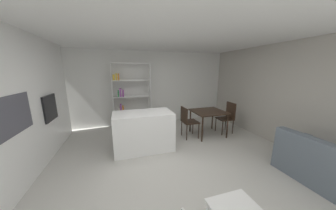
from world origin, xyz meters
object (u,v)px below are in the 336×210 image
at_px(kitchen_island, 144,131).
at_px(open_bookshelf, 129,97).
at_px(dining_chair_window_side, 228,115).
at_px(built_in_oven, 50,108).
at_px(dining_chair_island_side, 187,120).
at_px(dining_table, 208,114).

xyz_separation_m(kitchen_island, open_bookshelf, (-0.23, 1.63, 0.59)).
bearing_deg(dining_chair_window_side, open_bookshelf, -113.94).
bearing_deg(dining_chair_window_side, built_in_oven, -90.39).
distance_m(open_bookshelf, dining_chair_window_side, 3.20).
relative_size(dining_chair_island_side, dining_chair_window_side, 0.95).
distance_m(built_in_oven, kitchen_island, 2.13).
height_order(built_in_oven, dining_chair_island_side, built_in_oven).
distance_m(open_bookshelf, dining_table, 2.59).
height_order(open_bookshelf, dining_chair_window_side, open_bookshelf).
distance_m(kitchen_island, dining_chair_window_side, 2.66).
xyz_separation_m(built_in_oven, kitchen_island, (1.99, -0.41, -0.63)).
bearing_deg(kitchen_island, dining_chair_island_side, 13.00).
bearing_deg(dining_table, kitchen_island, -171.34).
xyz_separation_m(built_in_oven, dining_chair_island_side, (3.28, -0.11, -0.55)).
xyz_separation_m(built_in_oven, dining_chair_window_side, (4.63, -0.11, -0.54)).
bearing_deg(dining_chair_island_side, kitchen_island, 102.08).
height_order(dining_chair_island_side, dining_chair_window_side, dining_chair_window_side).
bearing_deg(built_in_oven, kitchen_island, -11.50).
bearing_deg(kitchen_island, built_in_oven, 168.50).
bearing_deg(dining_chair_window_side, dining_chair_island_side, -89.05).
bearing_deg(open_bookshelf, built_in_oven, -145.19).
height_order(dining_table, dining_chair_island_side, dining_chair_island_side).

